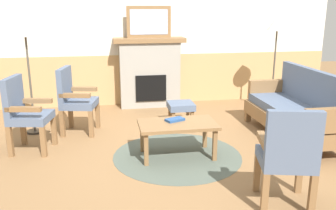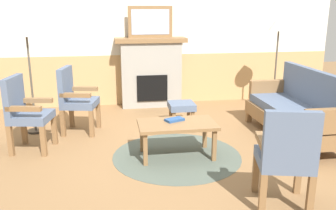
# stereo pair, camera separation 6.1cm
# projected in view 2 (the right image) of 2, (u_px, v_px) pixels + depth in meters

# --- Properties ---
(ground_plane) EXTENTS (14.00, 14.00, 0.00)m
(ground_plane) POSITION_uv_depth(u_px,v_px,m) (172.00, 153.00, 4.67)
(ground_plane) COLOR olive
(wall_back) EXTENTS (7.20, 0.14, 2.70)m
(wall_back) POSITION_uv_depth(u_px,v_px,m) (149.00, 35.00, 6.80)
(wall_back) COLOR silver
(wall_back) RESTS_ON ground_plane
(fireplace) EXTENTS (1.30, 0.44, 1.28)m
(fireplace) POSITION_uv_depth(u_px,v_px,m) (151.00, 72.00, 6.73)
(fireplace) COLOR gray
(fireplace) RESTS_ON ground_plane
(framed_picture) EXTENTS (0.80, 0.04, 0.56)m
(framed_picture) POSITION_uv_depth(u_px,v_px,m) (150.00, 22.00, 6.49)
(framed_picture) COLOR brown
(framed_picture) RESTS_ON fireplace
(couch) EXTENTS (0.70, 1.80, 0.98)m
(couch) POSITION_uv_depth(u_px,v_px,m) (296.00, 112.00, 5.09)
(couch) COLOR brown
(couch) RESTS_ON ground_plane
(coffee_table) EXTENTS (0.96, 0.56, 0.44)m
(coffee_table) POSITION_uv_depth(u_px,v_px,m) (177.00, 127.00, 4.48)
(coffee_table) COLOR brown
(coffee_table) RESTS_ON ground_plane
(round_rug) EXTENTS (1.63, 1.63, 0.01)m
(round_rug) POSITION_uv_depth(u_px,v_px,m) (177.00, 155.00, 4.59)
(round_rug) COLOR #4C564C
(round_rug) RESTS_ON ground_plane
(book_on_table) EXTENTS (0.27, 0.21, 0.03)m
(book_on_table) POSITION_uv_depth(u_px,v_px,m) (175.00, 120.00, 4.54)
(book_on_table) COLOR navy
(book_on_table) RESTS_ON coffee_table
(footstool) EXTENTS (0.40, 0.40, 0.36)m
(footstool) POSITION_uv_depth(u_px,v_px,m) (182.00, 107.00, 5.72)
(footstool) COLOR brown
(footstool) RESTS_ON ground_plane
(armchair_near_fireplace) EXTENTS (0.56, 0.56, 0.98)m
(armchair_near_fireplace) POSITION_uv_depth(u_px,v_px,m) (25.00, 110.00, 4.65)
(armchair_near_fireplace) COLOR brown
(armchair_near_fireplace) RESTS_ON ground_plane
(armchair_by_window_left) EXTENTS (0.57, 0.57, 0.98)m
(armchair_by_window_left) POSITION_uv_depth(u_px,v_px,m) (75.00, 97.00, 5.32)
(armchair_by_window_left) COLOR brown
(armchair_by_window_left) RESTS_ON ground_plane
(armchair_front_left) EXTENTS (0.58, 0.58, 0.98)m
(armchair_front_left) POSITION_uv_depth(u_px,v_px,m) (286.00, 154.00, 3.28)
(armchair_front_left) COLOR brown
(armchair_front_left) RESTS_ON ground_plane
(floor_lamp_by_couch) EXTENTS (0.36, 0.36, 1.68)m
(floor_lamp_by_couch) POSITION_uv_depth(u_px,v_px,m) (279.00, 29.00, 6.19)
(floor_lamp_by_couch) COLOR #332D28
(floor_lamp_by_couch) RESTS_ON ground_plane
(floor_lamp_by_chairs) EXTENTS (0.36, 0.36, 1.68)m
(floor_lamp_by_chairs) POSITION_uv_depth(u_px,v_px,m) (26.00, 34.00, 5.08)
(floor_lamp_by_chairs) COLOR #332D28
(floor_lamp_by_chairs) RESTS_ON ground_plane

